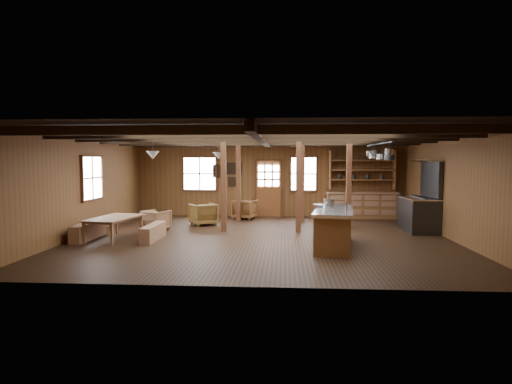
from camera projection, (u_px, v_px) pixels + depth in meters
The scene contains 22 objects.
room at pixel (262, 187), 11.51m from camera, with size 10.04×9.04×2.84m.
ceiling_joists at pixel (263, 139), 11.59m from camera, with size 9.80×8.82×0.18m.
timber_posts at pixel (282, 183), 13.55m from camera, with size 3.95×2.35×2.80m.
back_door at pixel (269, 193), 15.98m from camera, with size 1.02×0.08×2.15m.
window_back_left at pixel (200, 174), 16.11m from camera, with size 1.32×0.06×1.32m.
window_back_right at pixel (304, 174), 15.85m from camera, with size 1.02×0.06×1.32m.
window_left at pixel (92, 178), 12.32m from camera, with size 0.14×1.24×1.32m.
notice_boards at pixel (229, 173), 16.03m from camera, with size 1.08×0.03×0.90m.
back_counter at pixel (362, 202), 15.53m from camera, with size 2.55×0.60×2.45m.
pendant_lamps at pixel (188, 155), 12.59m from camera, with size 1.86×2.36×0.66m.
pot_rack at pixel (378, 154), 11.58m from camera, with size 0.41×3.00×0.46m.
kitchen_island at pixel (334, 228), 10.38m from camera, with size 1.25×2.60×1.20m.
step_stool at pixel (331, 222), 13.19m from camera, with size 0.46×0.33×0.41m, color brown.
commercial_range at pixel (421, 209), 12.71m from camera, with size 0.88×1.72×2.12m.
dining_table at pixel (116, 228), 11.39m from camera, with size 1.70×0.95×0.60m, color brown.
bench_wall at pixel (88, 231), 11.44m from camera, with size 0.30×1.62×0.44m, color brown.
bench_aisle at pixel (153, 232), 11.33m from camera, with size 0.28×1.49×0.41m, color brown.
armchair_a at pixel (203, 214), 13.90m from camera, with size 0.76×0.78×0.71m, color brown.
armchair_b at pixel (245, 209), 15.34m from camera, with size 0.75×0.77×0.70m, color brown.
armchair_c at pixel (156, 220), 12.81m from camera, with size 0.67×0.69×0.63m, color brown.
counter_pot at pixel (328, 202), 11.02m from camera, with size 0.30×0.30×0.18m, color #B9BBC0.
bowl at pixel (319, 206), 10.76m from camera, with size 0.26×0.26×0.06m, color silver.
Camera 1 is at (0.59, -11.48, 2.12)m, focal length 30.00 mm.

